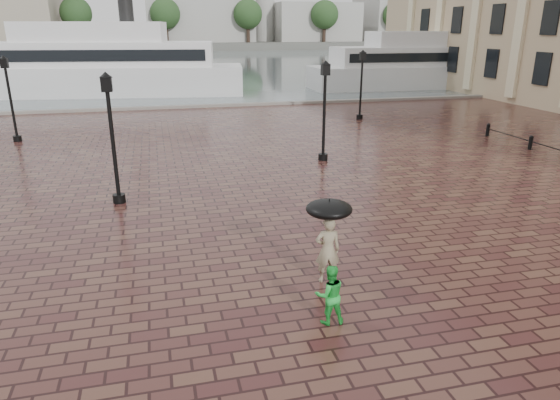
# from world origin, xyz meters

# --- Properties ---
(ground) EXTENTS (300.00, 300.00, 0.00)m
(ground) POSITION_xyz_m (0.00, 0.00, 0.00)
(ground) COLOR #371919
(ground) RESTS_ON ground
(harbour_water) EXTENTS (240.00, 240.00, 0.00)m
(harbour_water) POSITION_xyz_m (0.00, 92.00, 0.00)
(harbour_water) COLOR #4A575A
(harbour_water) RESTS_ON ground
(quay_edge) EXTENTS (80.00, 0.60, 0.30)m
(quay_edge) POSITION_xyz_m (0.00, 32.00, 0.00)
(quay_edge) COLOR slate
(quay_edge) RESTS_ON ground
(far_shore) EXTENTS (300.00, 60.00, 2.00)m
(far_shore) POSITION_xyz_m (0.00, 160.00, 1.00)
(far_shore) COLOR #4C4C47
(far_shore) RESTS_ON ground
(distant_skyline) EXTENTS (102.50, 22.00, 33.00)m
(distant_skyline) POSITION_xyz_m (48.14, 150.00, 9.45)
(distant_skyline) COLOR #9F9D96
(distant_skyline) RESTS_ON ground
(far_trees) EXTENTS (188.00, 8.00, 13.50)m
(far_trees) POSITION_xyz_m (0.00, 138.00, 9.42)
(far_trees) COLOR #2D2119
(far_trees) RESTS_ON ground
(street_lamps) EXTENTS (21.44, 14.44, 4.40)m
(street_lamps) POSITION_xyz_m (-1.50, 17.50, 2.33)
(street_lamps) COLOR black
(street_lamps) RESTS_ON ground
(adult_pedestrian) EXTENTS (0.66, 0.49, 1.67)m
(adult_pedestrian) POSITION_xyz_m (-0.73, 2.65, 0.84)
(adult_pedestrian) COLOR gray
(adult_pedestrian) RESTS_ON ground
(child_pedestrian) EXTENTS (0.66, 0.53, 1.31)m
(child_pedestrian) POSITION_xyz_m (-1.27, 0.92, 0.66)
(child_pedestrian) COLOR green
(child_pedestrian) RESTS_ON ground
(ferry_near) EXTENTS (27.37, 10.01, 8.77)m
(ferry_near) POSITION_xyz_m (-9.53, 42.29, 2.64)
(ferry_near) COLOR silver
(ferry_near) RESTS_ON ground
(ferry_far) EXTENTS (23.36, 5.98, 7.63)m
(ferry_far) POSITION_xyz_m (22.62, 40.50, 2.29)
(ferry_far) COLOR silver
(ferry_far) RESTS_ON ground
(umbrella) EXTENTS (1.10, 1.10, 1.14)m
(umbrella) POSITION_xyz_m (-0.73, 2.65, 1.89)
(umbrella) COLOR black
(umbrella) RESTS_ON ground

